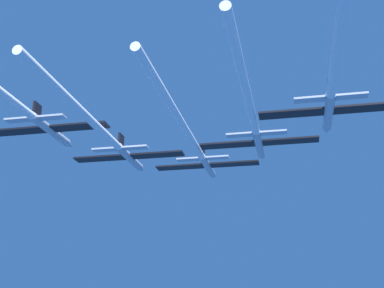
{
  "coord_description": "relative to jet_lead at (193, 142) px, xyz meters",
  "views": [
    {
      "loc": [
        17.19,
        -95.04,
        -29.28
      ],
      "look_at": [
        0.49,
        -13.25,
        0.07
      ],
      "focal_mm": 47.8,
      "sensor_mm": 36.0,
      "label": 1
    }
  ],
  "objects": [
    {
      "name": "jet_right_outer",
      "position": [
        22.2,
        -22.4,
        -0.07
      ],
      "size": [
        20.36,
        53.48,
        3.37
      ],
      "color": "#B2BAC6"
    },
    {
      "name": "jet_left_wing",
      "position": [
        -12.51,
        -7.73,
        -0.87
      ],
      "size": [
        20.36,
        48.7,
        3.37
      ],
      "color": "#B2BAC6"
    },
    {
      "name": "jet_lead",
      "position": [
        0.0,
        0.0,
        0.0
      ],
      "size": [
        20.36,
        56.42,
        3.37
      ],
      "color": "#B2BAC6"
    },
    {
      "name": "jet_left_outer",
      "position": [
        -22.48,
        -22.56,
        0.85
      ],
      "size": [
        20.36,
        55.98,
        3.37
      ],
      "color": "#B2BAC6"
    },
    {
      "name": "jet_right_wing",
      "position": [
        11.01,
        -8.8,
        0.05
      ],
      "size": [
        20.36,
        50.84,
        3.37
      ],
      "color": "#B2BAC6"
    }
  ]
}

